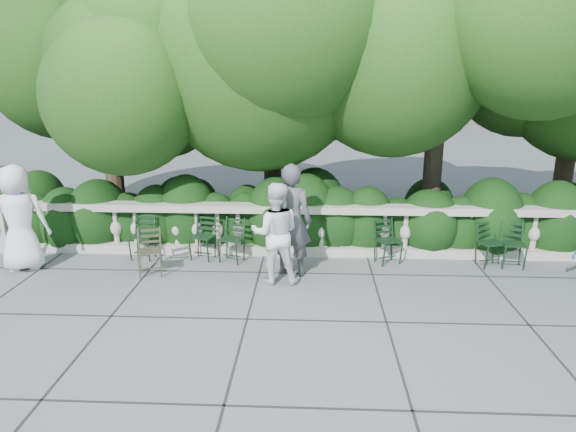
{
  "coord_description": "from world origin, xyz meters",
  "views": [
    {
      "loc": [
        0.41,
        -7.69,
        3.43
      ],
      "look_at": [
        0.0,
        1.0,
        1.0
      ],
      "focal_mm": 32.0,
      "sensor_mm": 36.0,
      "label": 1
    }
  ],
  "objects_px": {
    "chair_b": "(229,264)",
    "chair_weathered": "(151,278)",
    "chair_a": "(200,261)",
    "chair_c": "(141,261)",
    "chair_d": "(391,266)",
    "person_businessman": "(19,218)",
    "person_casual_man": "(275,233)",
    "chair_e": "(493,269)",
    "person_woman_grey": "(291,220)",
    "chair_f": "(513,270)"
  },
  "relations": [
    {
      "from": "person_casual_man",
      "to": "person_businessman",
      "type": "bearing_deg",
      "value": -6.39
    },
    {
      "from": "chair_b",
      "to": "chair_c",
      "type": "bearing_deg",
      "value": -166.22
    },
    {
      "from": "chair_weathered",
      "to": "person_casual_man",
      "type": "distance_m",
      "value": 2.33
    },
    {
      "from": "chair_d",
      "to": "chair_e",
      "type": "bearing_deg",
      "value": -25.69
    },
    {
      "from": "person_businessman",
      "to": "chair_a",
      "type": "bearing_deg",
      "value": -179.74
    },
    {
      "from": "person_woman_grey",
      "to": "person_casual_man",
      "type": "height_order",
      "value": "person_woman_grey"
    },
    {
      "from": "person_businessman",
      "to": "person_casual_man",
      "type": "bearing_deg",
      "value": 166.21
    },
    {
      "from": "chair_weathered",
      "to": "person_businessman",
      "type": "height_order",
      "value": "person_businessman"
    },
    {
      "from": "chair_e",
      "to": "person_casual_man",
      "type": "bearing_deg",
      "value": 175.65
    },
    {
      "from": "chair_a",
      "to": "chair_e",
      "type": "height_order",
      "value": "same"
    },
    {
      "from": "chair_c",
      "to": "person_businessman",
      "type": "height_order",
      "value": "person_businessman"
    },
    {
      "from": "person_businessman",
      "to": "chair_c",
      "type": "bearing_deg",
      "value": -175.52
    },
    {
      "from": "chair_weathered",
      "to": "person_casual_man",
      "type": "relative_size",
      "value": 0.49
    },
    {
      "from": "chair_c",
      "to": "person_casual_man",
      "type": "xyz_separation_m",
      "value": [
        2.62,
        -0.84,
        0.86
      ]
    },
    {
      "from": "chair_d",
      "to": "person_businessman",
      "type": "distance_m",
      "value": 6.73
    },
    {
      "from": "chair_c",
      "to": "chair_weathered",
      "type": "relative_size",
      "value": 1.0
    },
    {
      "from": "chair_b",
      "to": "chair_c",
      "type": "distance_m",
      "value": 1.69
    },
    {
      "from": "chair_d",
      "to": "person_casual_man",
      "type": "bearing_deg",
      "value": 178.65
    },
    {
      "from": "chair_d",
      "to": "person_businessman",
      "type": "height_order",
      "value": "person_businessman"
    },
    {
      "from": "chair_a",
      "to": "chair_c",
      "type": "relative_size",
      "value": 1.0
    },
    {
      "from": "chair_d",
      "to": "person_casual_man",
      "type": "distance_m",
      "value": 2.4
    },
    {
      "from": "chair_d",
      "to": "person_casual_man",
      "type": "height_order",
      "value": "person_casual_man"
    },
    {
      "from": "chair_c",
      "to": "chair_b",
      "type": "bearing_deg",
      "value": 2.18
    },
    {
      "from": "chair_b",
      "to": "chair_d",
      "type": "bearing_deg",
      "value": 17.59
    },
    {
      "from": "person_businessman",
      "to": "person_woman_grey",
      "type": "xyz_separation_m",
      "value": [
        4.81,
        -0.01,
        0.03
      ]
    },
    {
      "from": "person_woman_grey",
      "to": "chair_e",
      "type": "bearing_deg",
      "value": -159.48
    },
    {
      "from": "chair_d",
      "to": "chair_f",
      "type": "height_order",
      "value": "same"
    },
    {
      "from": "chair_a",
      "to": "person_businessman",
      "type": "relative_size",
      "value": 0.44
    },
    {
      "from": "chair_f",
      "to": "chair_weathered",
      "type": "relative_size",
      "value": 1.0
    },
    {
      "from": "chair_b",
      "to": "person_businessman",
      "type": "xyz_separation_m",
      "value": [
        -3.63,
        -0.4,
        0.96
      ]
    },
    {
      "from": "chair_f",
      "to": "person_casual_man",
      "type": "distance_m",
      "value": 4.38
    },
    {
      "from": "chair_f",
      "to": "person_businessman",
      "type": "height_order",
      "value": "person_businessman"
    },
    {
      "from": "chair_f",
      "to": "person_woman_grey",
      "type": "xyz_separation_m",
      "value": [
        -3.99,
        -0.36,
        0.99
      ]
    },
    {
      "from": "person_casual_man",
      "to": "person_woman_grey",
      "type": "bearing_deg",
      "value": -127.56
    },
    {
      "from": "chair_b",
      "to": "chair_weathered",
      "type": "xyz_separation_m",
      "value": [
        -1.24,
        -0.73,
        0.0
      ]
    },
    {
      "from": "chair_a",
      "to": "chair_c",
      "type": "bearing_deg",
      "value": -164.13
    },
    {
      "from": "chair_c",
      "to": "chair_e",
      "type": "xyz_separation_m",
      "value": [
        6.52,
        -0.09,
        0.0
      ]
    },
    {
      "from": "person_woman_grey",
      "to": "chair_c",
      "type": "bearing_deg",
      "value": 4.66
    },
    {
      "from": "chair_a",
      "to": "chair_c",
      "type": "height_order",
      "value": "same"
    },
    {
      "from": "person_woman_grey",
      "to": "person_casual_man",
      "type": "relative_size",
      "value": 1.15
    },
    {
      "from": "chair_c",
      "to": "chair_d",
      "type": "bearing_deg",
      "value": 4.62
    },
    {
      "from": "chair_d",
      "to": "chair_b",
      "type": "bearing_deg",
      "value": 158.21
    },
    {
      "from": "chair_b",
      "to": "chair_d",
      "type": "distance_m",
      "value": 3.01
    },
    {
      "from": "chair_b",
      "to": "person_businessman",
      "type": "bearing_deg",
      "value": -157.36
    },
    {
      "from": "chair_d",
      "to": "chair_a",
      "type": "bearing_deg",
      "value": 156.17
    },
    {
      "from": "chair_b",
      "to": "chair_c",
      "type": "height_order",
      "value": "same"
    },
    {
      "from": "chair_e",
      "to": "person_businessman",
      "type": "height_order",
      "value": "person_businessman"
    },
    {
      "from": "chair_e",
      "to": "person_businessman",
      "type": "distance_m",
      "value": 8.53
    },
    {
      "from": "chair_a",
      "to": "person_woman_grey",
      "type": "height_order",
      "value": "person_woman_grey"
    },
    {
      "from": "chair_b",
      "to": "chair_weathered",
      "type": "relative_size",
      "value": 1.0
    }
  ]
}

